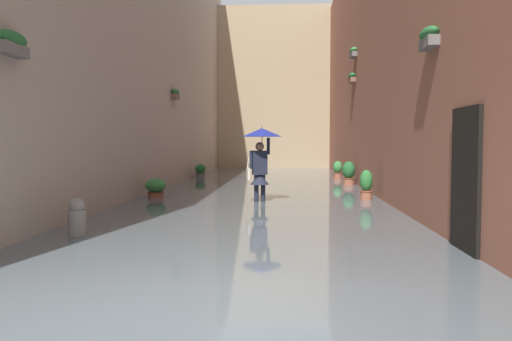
# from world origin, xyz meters

# --- Properties ---
(ground_plane) EXTENTS (66.32, 66.32, 0.00)m
(ground_plane) POSITION_xyz_m (0.00, -13.26, 0.00)
(ground_plane) COLOR #605B56
(flood_water) EXTENTS (7.58, 32.53, 0.13)m
(flood_water) POSITION_xyz_m (0.00, -13.26, 0.07)
(flood_water) COLOR #515B60
(flood_water) RESTS_ON ground_plane
(building_facade_left) EXTENTS (2.04, 30.53, 9.67)m
(building_facade_left) POSITION_xyz_m (-4.29, -13.26, 4.83)
(building_facade_left) COLOR #935642
(building_facade_left) RESTS_ON ground_plane
(building_facade_far) EXTENTS (10.38, 1.80, 9.92)m
(building_facade_far) POSITION_xyz_m (0.00, -27.43, 4.96)
(building_facade_far) COLOR tan
(building_facade_far) RESTS_ON ground_plane
(person_wading) EXTENTS (1.05, 1.05, 2.13)m
(person_wading) POSITION_xyz_m (-0.13, -8.72, 1.51)
(person_wading) COLOR black
(person_wading) RESTS_ON ground_plane
(potted_plant_near_left) EXTENTS (0.35, 0.35, 0.94)m
(potted_plant_near_left) POSITION_xyz_m (-2.98, -9.37, 0.49)
(potted_plant_near_left) COLOR #9E563D
(potted_plant_near_left) RESTS_ON ground_plane
(potted_plant_mid_right) EXTENTS (0.58, 0.58, 0.67)m
(potted_plant_mid_right) POSITION_xyz_m (2.90, -9.59, 0.37)
(potted_plant_mid_right) COLOR brown
(potted_plant_mid_right) RESTS_ON ground_plane
(potted_plant_mid_left) EXTENTS (0.46, 0.46, 0.99)m
(potted_plant_mid_left) POSITION_xyz_m (-3.08, -14.18, 0.52)
(potted_plant_mid_left) COLOR #9E563D
(potted_plant_mid_left) RESTS_ON ground_plane
(potted_plant_near_right) EXTENTS (0.48, 0.48, 0.72)m
(potted_plant_near_right) POSITION_xyz_m (3.04, -18.01, 0.38)
(potted_plant_near_right) COLOR #66605B
(potted_plant_near_right) RESTS_ON ground_plane
(potted_plant_far_left) EXTENTS (0.39, 0.39, 0.89)m
(potted_plant_far_left) POSITION_xyz_m (-2.98, -17.33, 0.47)
(potted_plant_far_left) COLOR #9E563D
(potted_plant_far_left) RESTS_ON ground_plane
(mooring_bollard) EXTENTS (0.30, 0.30, 0.76)m
(mooring_bollard) POSITION_xyz_m (2.70, -3.57, 0.38)
(mooring_bollard) COLOR gray
(mooring_bollard) RESTS_ON ground_plane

